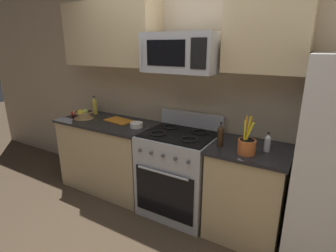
{
  "coord_description": "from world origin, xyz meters",
  "views": [
    {
      "loc": [
        1.22,
        -1.66,
        1.8
      ],
      "look_at": [
        -0.06,
        0.5,
        1.03
      ],
      "focal_mm": 27.87,
      "sensor_mm": 36.0,
      "label": 1
    }
  ],
  "objects_px": {
    "apple_loose": "(74,114)",
    "bottle_soy": "(220,135)",
    "utensil_crock": "(247,145)",
    "bottle_vinegar": "(267,143)",
    "fruit_basket": "(84,114)",
    "microwave": "(182,53)",
    "bottle_oil": "(95,106)",
    "prep_bowl": "(137,125)",
    "cutting_board": "(119,121)",
    "range_oven": "(179,172)"
  },
  "relations": [
    {
      "from": "apple_loose",
      "to": "bottle_soy",
      "type": "height_order",
      "value": "bottle_soy"
    },
    {
      "from": "utensil_crock",
      "to": "apple_loose",
      "type": "bearing_deg",
      "value": 177.49
    },
    {
      "from": "bottle_vinegar",
      "to": "fruit_basket",
      "type": "bearing_deg",
      "value": -178.81
    },
    {
      "from": "microwave",
      "to": "bottle_vinegar",
      "type": "bearing_deg",
      "value": -1.92
    },
    {
      "from": "microwave",
      "to": "bottle_oil",
      "type": "distance_m",
      "value": 1.6
    },
    {
      "from": "apple_loose",
      "to": "prep_bowl",
      "type": "relative_size",
      "value": 0.46
    },
    {
      "from": "microwave",
      "to": "bottle_oil",
      "type": "bearing_deg",
      "value": 173.58
    },
    {
      "from": "utensil_crock",
      "to": "bottle_vinegar",
      "type": "height_order",
      "value": "utensil_crock"
    },
    {
      "from": "microwave",
      "to": "cutting_board",
      "type": "bearing_deg",
      "value": 177.36
    },
    {
      "from": "utensil_crock",
      "to": "prep_bowl",
      "type": "height_order",
      "value": "utensil_crock"
    },
    {
      "from": "microwave",
      "to": "fruit_basket",
      "type": "height_order",
      "value": "microwave"
    },
    {
      "from": "bottle_soy",
      "to": "bottle_oil",
      "type": "xyz_separation_m",
      "value": [
        -1.9,
        0.29,
        0.01
      ]
    },
    {
      "from": "range_oven",
      "to": "cutting_board",
      "type": "relative_size",
      "value": 3.08
    },
    {
      "from": "microwave",
      "to": "fruit_basket",
      "type": "distance_m",
      "value": 1.58
    },
    {
      "from": "cutting_board",
      "to": "utensil_crock",
      "type": "bearing_deg",
      "value": -7.62
    },
    {
      "from": "range_oven",
      "to": "utensil_crock",
      "type": "xyz_separation_m",
      "value": [
        0.74,
        -0.15,
        0.51
      ]
    },
    {
      "from": "fruit_basket",
      "to": "bottle_soy",
      "type": "relative_size",
      "value": 1.14
    },
    {
      "from": "bottle_oil",
      "to": "prep_bowl",
      "type": "distance_m",
      "value": 0.9
    },
    {
      "from": "apple_loose",
      "to": "bottle_soy",
      "type": "distance_m",
      "value": 2.05
    },
    {
      "from": "range_oven",
      "to": "utensil_crock",
      "type": "bearing_deg",
      "value": -11.41
    },
    {
      "from": "apple_loose",
      "to": "cutting_board",
      "type": "bearing_deg",
      "value": 9.59
    },
    {
      "from": "microwave",
      "to": "prep_bowl",
      "type": "distance_m",
      "value": 0.97
    },
    {
      "from": "microwave",
      "to": "apple_loose",
      "type": "height_order",
      "value": "microwave"
    },
    {
      "from": "range_oven",
      "to": "prep_bowl",
      "type": "height_order",
      "value": "range_oven"
    },
    {
      "from": "fruit_basket",
      "to": "prep_bowl",
      "type": "height_order",
      "value": "fruit_basket"
    },
    {
      "from": "microwave",
      "to": "bottle_oil",
      "type": "xyz_separation_m",
      "value": [
        -1.42,
        0.16,
        -0.72
      ]
    },
    {
      "from": "cutting_board",
      "to": "bottle_oil",
      "type": "distance_m",
      "value": 0.55
    },
    {
      "from": "prep_bowl",
      "to": "bottle_soy",
      "type": "bearing_deg",
      "value": -4.38
    },
    {
      "from": "fruit_basket",
      "to": "prep_bowl",
      "type": "xyz_separation_m",
      "value": [
        0.83,
        0.03,
        -0.02
      ]
    },
    {
      "from": "range_oven",
      "to": "bottle_vinegar",
      "type": "height_order",
      "value": "range_oven"
    },
    {
      "from": "microwave",
      "to": "fruit_basket",
      "type": "bearing_deg",
      "value": -176.82
    },
    {
      "from": "apple_loose",
      "to": "prep_bowl",
      "type": "distance_m",
      "value": 1.03
    },
    {
      "from": "range_oven",
      "to": "fruit_basket",
      "type": "bearing_deg",
      "value": -177.97
    },
    {
      "from": "microwave",
      "to": "utensil_crock",
      "type": "xyz_separation_m",
      "value": [
        0.74,
        -0.18,
        -0.76
      ]
    },
    {
      "from": "apple_loose",
      "to": "bottle_oil",
      "type": "bearing_deg",
      "value": 56.19
    },
    {
      "from": "bottle_soy",
      "to": "apple_loose",
      "type": "bearing_deg",
      "value": 178.56
    },
    {
      "from": "fruit_basket",
      "to": "bottle_vinegar",
      "type": "bearing_deg",
      "value": 1.19
    },
    {
      "from": "cutting_board",
      "to": "bottle_vinegar",
      "type": "bearing_deg",
      "value": -2.28
    },
    {
      "from": "range_oven",
      "to": "cutting_board",
      "type": "xyz_separation_m",
      "value": [
        -0.89,
        0.07,
        0.44
      ]
    },
    {
      "from": "microwave",
      "to": "cutting_board",
      "type": "relative_size",
      "value": 2.08
    },
    {
      "from": "apple_loose",
      "to": "utensil_crock",
      "type": "bearing_deg",
      "value": -2.51
    },
    {
      "from": "apple_loose",
      "to": "cutting_board",
      "type": "xyz_separation_m",
      "value": [
        0.69,
        0.12,
        -0.03
      ]
    },
    {
      "from": "fruit_basket",
      "to": "bottle_soy",
      "type": "xyz_separation_m",
      "value": [
        1.86,
        -0.05,
        0.05
      ]
    },
    {
      "from": "range_oven",
      "to": "utensil_crock",
      "type": "distance_m",
      "value": 0.91
    },
    {
      "from": "apple_loose",
      "to": "fruit_basket",
      "type": "bearing_deg",
      "value": -0.49
    },
    {
      "from": "bottle_soy",
      "to": "bottle_oil",
      "type": "distance_m",
      "value": 1.92
    },
    {
      "from": "range_oven",
      "to": "bottle_vinegar",
      "type": "xyz_separation_m",
      "value": [
        0.88,
        -0.0,
        0.52
      ]
    },
    {
      "from": "range_oven",
      "to": "utensil_crock",
      "type": "height_order",
      "value": "utensil_crock"
    },
    {
      "from": "apple_loose",
      "to": "bottle_vinegar",
      "type": "xyz_separation_m",
      "value": [
        2.45,
        0.05,
        0.04
      ]
    },
    {
      "from": "utensil_crock",
      "to": "bottle_soy",
      "type": "height_order",
      "value": "utensil_crock"
    }
  ]
}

